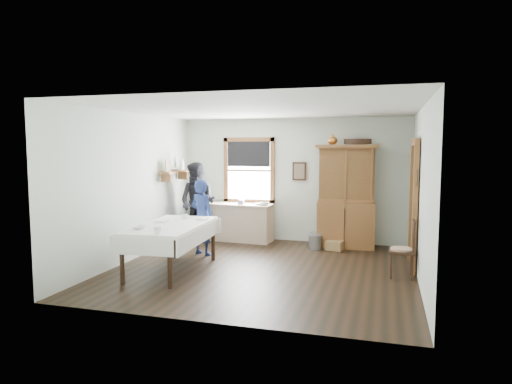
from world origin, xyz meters
TOP-DOWN VIEW (x-y plane):
  - room at (0.00, 0.00)m, footprint 5.01×5.01m
  - window at (-1.00, 2.46)m, footprint 1.18×0.07m
  - doorway at (2.46, 0.85)m, footprint 0.09×1.14m
  - wall_shelf at (-2.37, 1.54)m, footprint 0.24×1.00m
  - framed_picture at (0.15, 2.46)m, footprint 0.30×0.04m
  - rug_beater at (2.45, 0.30)m, footprint 0.01×0.27m
  - work_counter at (-1.10, 2.14)m, footprint 1.49×0.66m
  - china_hutch at (1.19, 2.13)m, footprint 1.29×0.69m
  - dining_table at (-1.44, -0.56)m, footprint 1.17×2.05m
  - spindle_chair at (2.25, 0.12)m, footprint 0.44×0.44m
  - pail at (0.62, 1.77)m, footprint 0.36×0.36m
  - wicker_basket at (1.01, 1.78)m, footprint 0.37×0.30m
  - woman_blue at (-1.40, 0.69)m, footprint 0.58×0.48m
  - figure_dark at (-1.94, 1.71)m, footprint 0.86×0.71m
  - table_cup_a at (-1.48, 0.03)m, footprint 0.12×0.12m
  - table_cup_b at (-1.25, -1.39)m, footprint 0.14×0.14m
  - table_bowl at (-1.72, -1.10)m, footprint 0.24×0.24m
  - counter_book at (-0.75, 2.10)m, footprint 0.26×0.29m
  - counter_bowl at (-0.52, 2.02)m, footprint 0.21×0.21m
  - shelf_bowl at (-2.37, 1.55)m, footprint 0.22×0.22m

SIDE VIEW (x-z plane):
  - wicker_basket at x=1.01m, z-range 0.00..0.19m
  - pail at x=0.62m, z-range 0.00..0.30m
  - dining_table at x=-1.44m, z-range 0.00..0.80m
  - work_counter at x=-1.10m, z-range 0.00..0.83m
  - spindle_chair at x=2.25m, z-range 0.00..0.93m
  - woman_blue at x=-1.40m, z-range 0.00..1.36m
  - figure_dark at x=-1.94m, z-range 0.00..1.62m
  - table_bowl at x=-1.72m, z-range 0.80..0.85m
  - table_cup_a at x=-1.48m, z-range 0.80..0.89m
  - counter_book at x=-0.75m, z-range 0.83..0.86m
  - table_cup_b at x=-1.25m, z-range 0.80..0.90m
  - counter_bowl at x=-0.52m, z-range 0.83..0.90m
  - china_hutch at x=1.19m, z-range 0.00..2.13m
  - doorway at x=2.46m, z-range 0.05..2.27m
  - room at x=0.00m, z-range 0.00..2.70m
  - framed_picture at x=0.15m, z-range 1.35..1.75m
  - wall_shelf at x=-2.37m, z-range 1.35..1.79m
  - shelf_bowl at x=-2.37m, z-range 1.57..1.62m
  - window at x=-1.00m, z-range 0.90..2.38m
  - rug_beater at x=2.45m, z-range 1.58..1.86m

